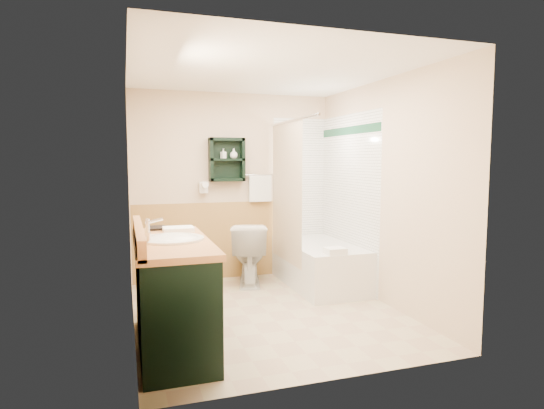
% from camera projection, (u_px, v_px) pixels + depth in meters
% --- Properties ---
extents(floor, '(3.00, 3.00, 0.00)m').
position_uv_depth(floor, '(268.00, 313.00, 4.61)').
color(floor, '#BFB08B').
rests_on(floor, ground).
extents(back_wall, '(2.60, 0.04, 2.40)m').
position_uv_depth(back_wall, '(233.00, 186.00, 5.94)').
color(back_wall, beige).
rests_on(back_wall, ground).
extents(left_wall, '(0.04, 3.00, 2.40)m').
position_uv_depth(left_wall, '(128.00, 198.00, 4.09)').
color(left_wall, beige).
rests_on(left_wall, ground).
extents(right_wall, '(0.04, 3.00, 2.40)m').
position_uv_depth(right_wall, '(384.00, 192.00, 4.90)').
color(right_wall, beige).
rests_on(right_wall, ground).
extents(ceiling, '(2.60, 3.00, 0.04)m').
position_uv_depth(ceiling, '(267.00, 69.00, 4.38)').
color(ceiling, white).
rests_on(ceiling, back_wall).
extents(wainscot_left, '(2.98, 2.98, 1.00)m').
position_uv_depth(wainscot_left, '(134.00, 274.00, 4.17)').
color(wainscot_left, tan).
rests_on(wainscot_left, left_wall).
extents(wainscot_back, '(2.58, 2.58, 1.00)m').
position_uv_depth(wainscot_back, '(234.00, 240.00, 5.97)').
color(wainscot_back, tan).
rests_on(wainscot_back, back_wall).
extents(mirror_frame, '(1.30, 1.30, 1.00)m').
position_uv_depth(mirror_frame, '(134.00, 166.00, 3.56)').
color(mirror_frame, brown).
rests_on(mirror_frame, left_wall).
extents(mirror_glass, '(1.20, 1.20, 0.90)m').
position_uv_depth(mirror_glass, '(135.00, 166.00, 3.56)').
color(mirror_glass, white).
rests_on(mirror_glass, left_wall).
extents(tile_right, '(1.50, 1.50, 2.10)m').
position_uv_depth(tile_right, '(348.00, 200.00, 5.61)').
color(tile_right, white).
rests_on(tile_right, right_wall).
extents(tile_back, '(0.95, 0.95, 2.10)m').
position_uv_depth(tile_back, '(307.00, 196.00, 6.22)').
color(tile_back, white).
rests_on(tile_back, back_wall).
extents(tile_accent, '(1.50, 1.50, 0.10)m').
position_uv_depth(tile_accent, '(348.00, 131.00, 5.53)').
color(tile_accent, '#13452B').
rests_on(tile_accent, right_wall).
extents(wall_shelf, '(0.45, 0.15, 0.55)m').
position_uv_depth(wall_shelf, '(227.00, 160.00, 5.76)').
color(wall_shelf, black).
rests_on(wall_shelf, back_wall).
extents(hair_dryer, '(0.10, 0.24, 0.18)m').
position_uv_depth(hair_dryer, '(203.00, 187.00, 5.73)').
color(hair_dryer, white).
rests_on(hair_dryer, back_wall).
extents(towel_bar, '(0.40, 0.06, 0.40)m').
position_uv_depth(towel_bar, '(260.00, 175.00, 5.96)').
color(towel_bar, silver).
rests_on(towel_bar, back_wall).
extents(curtain_rod, '(0.03, 1.60, 0.03)m').
position_uv_depth(curtain_rod, '(292.00, 121.00, 5.29)').
color(curtain_rod, silver).
rests_on(curtain_rod, back_wall).
extents(shower_curtain, '(1.05, 1.05, 1.70)m').
position_uv_depth(shower_curtain, '(286.00, 192.00, 5.54)').
color(shower_curtain, beige).
rests_on(shower_curtain, curtain_rod).
extents(vanity, '(0.59, 1.42, 0.90)m').
position_uv_depth(vanity, '(173.00, 294.00, 3.71)').
color(vanity, black).
rests_on(vanity, ground).
extents(bathtub, '(0.79, 1.50, 0.52)m').
position_uv_depth(bathtub, '(320.00, 264.00, 5.62)').
color(bathtub, white).
rests_on(bathtub, ground).
extents(toilet, '(0.62, 0.86, 0.76)m').
position_uv_depth(toilet, '(249.00, 253.00, 5.67)').
color(toilet, white).
rests_on(toilet, ground).
extents(counter_towel, '(0.27, 0.21, 0.04)m').
position_uv_depth(counter_towel, '(178.00, 229.00, 4.10)').
color(counter_towel, silver).
rests_on(counter_towel, vanity).
extents(vanity_book, '(0.17, 0.03, 0.23)m').
position_uv_depth(vanity_book, '(147.00, 217.00, 4.20)').
color(vanity_book, black).
rests_on(vanity_book, vanity).
extents(tub_towel, '(0.22, 0.18, 0.07)m').
position_uv_depth(tub_towel, '(335.00, 251.00, 4.94)').
color(tub_towel, silver).
rests_on(tub_towel, bathtub).
extents(soap_bottle_a, '(0.10, 0.14, 0.06)m').
position_uv_depth(soap_bottle_a, '(223.00, 156.00, 5.74)').
color(soap_bottle_a, white).
rests_on(soap_bottle_a, wall_shelf).
extents(soap_bottle_b, '(0.13, 0.15, 0.10)m').
position_uv_depth(soap_bottle_b, '(234.00, 155.00, 5.78)').
color(soap_bottle_b, white).
rests_on(soap_bottle_b, wall_shelf).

